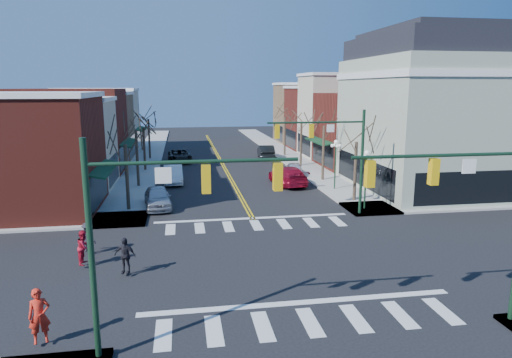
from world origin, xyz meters
name	(u,v)px	position (x,y,z in m)	size (l,w,h in m)	color
ground	(276,261)	(0.00, 0.00, 0.00)	(160.00, 160.00, 0.00)	black
sidewalk_left	(136,184)	(-8.75, 20.00, 0.07)	(3.50, 70.00, 0.15)	#9E9B93
sidewalk_right	(323,178)	(8.75, 20.00, 0.07)	(3.50, 70.00, 0.15)	#9E9B93
bldg_left_brick_a	(20,156)	(-15.50, 11.75, 4.00)	(10.00, 8.50, 8.00)	maroon
bldg_left_stucco_a	(51,146)	(-15.50, 19.50, 3.75)	(10.00, 7.00, 7.50)	#C0B79E
bldg_left_brick_b	(72,131)	(-15.50, 27.50, 4.25)	(10.00, 9.00, 8.50)	maroon
bldg_left_tan	(88,128)	(-15.50, 35.75, 3.90)	(10.00, 7.50, 7.80)	#90714F
bldg_left_stucco_b	(99,121)	(-15.50, 43.50, 4.10)	(10.00, 8.00, 8.20)	#C0B79E
bldg_right_brick_a	(367,131)	(15.50, 25.75, 4.00)	(10.00, 8.50, 8.00)	maroon
bldg_right_stucco	(343,117)	(15.50, 33.50, 5.00)	(10.00, 7.00, 10.00)	#C0B79E
bldg_right_brick_b	(325,119)	(15.50, 41.00, 4.25)	(10.00, 8.00, 8.50)	maroon
bldg_right_tan	(309,114)	(15.50, 49.00, 4.50)	(10.00, 8.00, 9.00)	#90714F
victorian_corner	(433,111)	(16.50, 14.50, 6.66)	(12.25, 14.25, 13.30)	#9DA791
traffic_mast_near_left	(151,217)	(-5.55, -7.40, 4.71)	(6.60, 0.28, 7.20)	#14331E
traffic_mast_near_right	(477,202)	(5.55, -7.40, 4.71)	(6.60, 0.28, 7.20)	#14331E
traffic_mast_far_right	(336,148)	(5.55, 7.40, 4.71)	(6.60, 0.28, 7.20)	#14331E
lamppost_corner	(366,170)	(8.20, 8.50, 2.96)	(0.36, 0.36, 4.33)	#14331E
lamppost_midblock	(336,156)	(8.20, 15.00, 2.96)	(0.36, 0.36, 4.33)	#14331E
tree_left_a	(127,178)	(-8.40, 11.00, 2.38)	(0.24, 0.24, 4.76)	#382B21
tree_left_b	(137,159)	(-8.40, 19.00, 2.52)	(0.24, 0.24, 5.04)	#382B21
tree_left_c	(144,150)	(-8.40, 27.00, 2.27)	(0.24, 0.24, 4.55)	#382B21
tree_left_d	(149,139)	(-8.40, 35.00, 2.45)	(0.24, 0.24, 4.90)	#382B21
tree_right_a	(355,172)	(8.40, 11.00, 2.31)	(0.24, 0.24, 4.62)	#382B21
tree_right_b	(323,154)	(8.40, 19.00, 2.59)	(0.24, 0.24, 5.18)	#382B21
tree_right_c	(301,145)	(8.40, 27.00, 2.42)	(0.24, 0.24, 4.83)	#382B21
tree_right_d	(285,137)	(8.40, 35.00, 2.48)	(0.24, 0.24, 4.97)	#382B21
car_left_near	(158,198)	(-6.40, 11.58, 0.78)	(1.83, 4.55, 1.55)	#B9B8BD
car_left_mid	(173,175)	(-5.40, 20.29, 0.79)	(1.68, 4.80, 1.58)	white
car_left_far	(180,156)	(-4.80, 32.38, 0.75)	(2.48, 5.38, 1.50)	black
car_right_near	(288,176)	(4.81, 17.93, 0.83)	(2.33, 5.72, 1.66)	maroon
car_right_mid	(294,169)	(6.40, 22.08, 0.69)	(1.62, 4.04, 1.38)	silver
car_right_far	(266,152)	(5.66, 33.34, 0.83)	(1.76, 5.06, 1.67)	black
pedestrian_red_a	(39,316)	(-9.45, -6.26, 1.11)	(0.70, 0.46, 1.92)	red
pedestrian_red_b	(84,247)	(-9.40, 0.85, 1.00)	(0.82, 0.64, 1.70)	#AE1226
pedestrian_dark_a	(125,255)	(-7.30, -0.66, 1.01)	(1.01, 0.42, 1.72)	black
pedestrian_dark_b	(88,237)	(-9.55, 2.58, 0.94)	(1.02, 0.59, 1.58)	black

